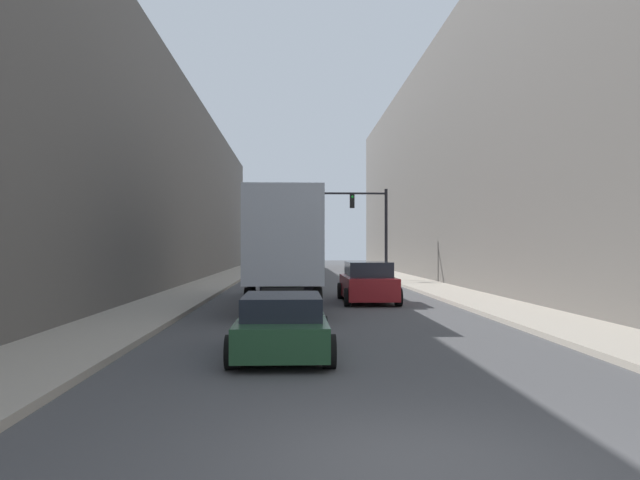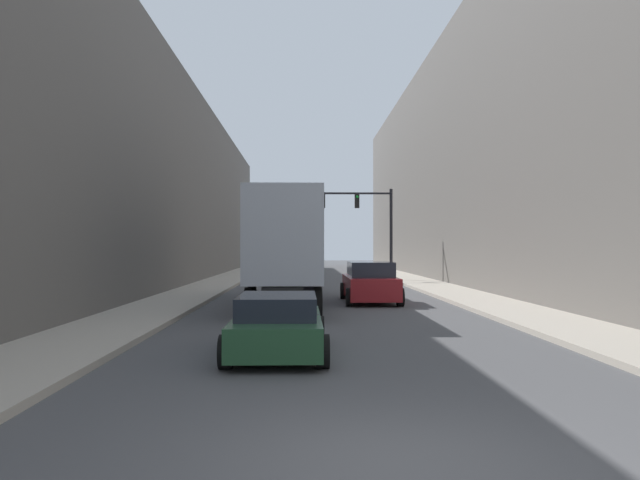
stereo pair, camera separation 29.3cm
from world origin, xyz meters
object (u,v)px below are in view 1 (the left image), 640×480
Objects in this scene: sedan_car at (282,325)px; semi_truck at (286,246)px; traffic_signal_gantry at (361,217)px; suv_car at (368,283)px.

semi_truck is at bearing 90.43° from sedan_car.
sedan_car is at bearing -99.57° from traffic_signal_gantry.
traffic_signal_gantry reaches higher than semi_truck.
sedan_car is at bearing -89.57° from semi_truck.
semi_truck is at bearing -106.66° from traffic_signal_gantry.
semi_truck is 11.79m from sedan_car.
traffic_signal_gantry is (4.71, 15.73, 1.93)m from semi_truck.
sedan_car is at bearing -104.80° from suv_car.
suv_car is at bearing -95.13° from traffic_signal_gantry.
suv_car reaches higher than sedan_car.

